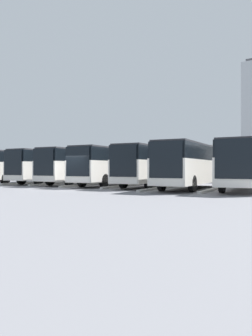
{
  "coord_description": "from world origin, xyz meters",
  "views": [
    {
      "loc": [
        -16.96,
        18.36,
        1.52
      ],
      "look_at": [
        -1.5,
        -5.46,
        1.58
      ],
      "focal_mm": 35.0,
      "sensor_mm": 36.0,
      "label": 1
    }
  ],
  "objects_px": {
    "bus_4": "(82,165)",
    "bus_6": "(23,166)",
    "bus_5": "(53,165)",
    "bus_0": "(247,164)",
    "bus_2": "(153,165)",
    "bus_1": "(191,164)",
    "bus_3": "(113,165)"
  },
  "relations": [
    {
      "from": "bus_1",
      "to": "bus_2",
      "type": "bearing_deg",
      "value": -22.39
    },
    {
      "from": "bus_4",
      "to": "bus_5",
      "type": "distance_m",
      "value": 3.86
    },
    {
      "from": "bus_0",
      "to": "bus_1",
      "type": "height_order",
      "value": "same"
    },
    {
      "from": "bus_5",
      "to": "bus_0",
      "type": "bearing_deg",
      "value": 173.41
    },
    {
      "from": "bus_1",
      "to": "bus_4",
      "type": "relative_size",
      "value": 1.0
    },
    {
      "from": "bus_0",
      "to": "bus_6",
      "type": "xyz_separation_m",
      "value": [
        23.15,
        0.43,
        0.0
      ]
    },
    {
      "from": "bus_0",
      "to": "bus_3",
      "type": "bearing_deg",
      "value": -6.32
    },
    {
      "from": "bus_6",
      "to": "bus_1",
      "type": "bearing_deg",
      "value": 173.55
    },
    {
      "from": "bus_0",
      "to": "bus_5",
      "type": "distance_m",
      "value": 19.29
    },
    {
      "from": "bus_0",
      "to": "bus_2",
      "type": "bearing_deg",
      "value": -9.1
    },
    {
      "from": "bus_3",
      "to": "bus_6",
      "type": "relative_size",
      "value": 1.0
    },
    {
      "from": "bus_1",
      "to": "bus_2",
      "type": "xyz_separation_m",
      "value": [
        3.86,
        -1.16,
        0.0
      ]
    },
    {
      "from": "bus_0",
      "to": "bus_2",
      "type": "xyz_separation_m",
      "value": [
        7.72,
        -0.46,
        0.0
      ]
    },
    {
      "from": "bus_6",
      "to": "bus_4",
      "type": "bearing_deg",
      "value": 179.69
    },
    {
      "from": "bus_3",
      "to": "bus_1",
      "type": "bearing_deg",
      "value": 168.2
    },
    {
      "from": "bus_1",
      "to": "bus_4",
      "type": "xyz_separation_m",
      "value": [
        11.57,
        -0.99,
        0.0
      ]
    },
    {
      "from": "bus_5",
      "to": "bus_6",
      "type": "bearing_deg",
      "value": 5.25
    },
    {
      "from": "bus_3",
      "to": "bus_5",
      "type": "xyz_separation_m",
      "value": [
        7.72,
        -0.18,
        0.0
      ]
    },
    {
      "from": "bus_5",
      "to": "bus_2",
      "type": "bearing_deg",
      "value": 175.08
    },
    {
      "from": "bus_3",
      "to": "bus_6",
      "type": "bearing_deg",
      "value": -2.87
    },
    {
      "from": "bus_2",
      "to": "bus_4",
      "type": "bearing_deg",
      "value": -4.39
    },
    {
      "from": "bus_2",
      "to": "bus_6",
      "type": "xyz_separation_m",
      "value": [
        15.43,
        0.89,
        0.0
      ]
    },
    {
      "from": "bus_0",
      "to": "bus_6",
      "type": "bearing_deg",
      "value": -4.6
    },
    {
      "from": "bus_4",
      "to": "bus_6",
      "type": "bearing_deg",
      "value": -0.31
    },
    {
      "from": "bus_4",
      "to": "bus_0",
      "type": "bearing_deg",
      "value": 173.25
    },
    {
      "from": "bus_6",
      "to": "bus_2",
      "type": "bearing_deg",
      "value": 177.65
    },
    {
      "from": "bus_2",
      "to": "bus_3",
      "type": "relative_size",
      "value": 1.0
    },
    {
      "from": "bus_2",
      "to": "bus_3",
      "type": "distance_m",
      "value": 3.87
    },
    {
      "from": "bus_3",
      "to": "bus_6",
      "type": "height_order",
      "value": "same"
    },
    {
      "from": "bus_2",
      "to": "bus_6",
      "type": "distance_m",
      "value": 15.46
    },
    {
      "from": "bus_4",
      "to": "bus_5",
      "type": "relative_size",
      "value": 1.0
    },
    {
      "from": "bus_6",
      "to": "bus_0",
      "type": "bearing_deg",
      "value": 175.4
    }
  ]
}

